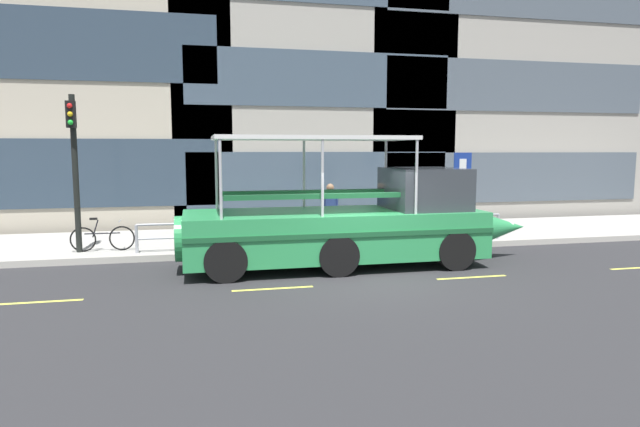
{
  "coord_description": "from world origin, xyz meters",
  "views": [
    {
      "loc": [
        -4.04,
        -12.33,
        3.06
      ],
      "look_at": [
        -0.68,
        2.24,
        1.3
      ],
      "focal_mm": 30.82,
      "sensor_mm": 36.0,
      "label": 1
    }
  ],
  "objects_px": {
    "traffic_light_pole": "(74,158)",
    "pedestrian_near_bow": "(406,209)",
    "parking_sign": "(462,181)",
    "leaned_bicycle": "(102,238)",
    "duck_tour_boat": "(355,224)",
    "pedestrian_mid_left": "(330,206)"
  },
  "relations": [
    {
      "from": "parking_sign",
      "to": "leaned_bicycle",
      "type": "relative_size",
      "value": 1.59
    },
    {
      "from": "traffic_light_pole",
      "to": "pedestrian_near_bow",
      "type": "relative_size",
      "value": 2.7
    },
    {
      "from": "pedestrian_near_bow",
      "to": "leaned_bicycle",
      "type": "bearing_deg",
      "value": -179.4
    },
    {
      "from": "leaned_bicycle",
      "to": "pedestrian_near_bow",
      "type": "xyz_separation_m",
      "value": [
        9.19,
        0.1,
        0.6
      ]
    },
    {
      "from": "parking_sign",
      "to": "pedestrian_mid_left",
      "type": "bearing_deg",
      "value": 168.49
    },
    {
      "from": "traffic_light_pole",
      "to": "leaned_bicycle",
      "type": "distance_m",
      "value": 2.34
    },
    {
      "from": "duck_tour_boat",
      "to": "pedestrian_near_bow",
      "type": "relative_size",
      "value": 5.95
    },
    {
      "from": "pedestrian_near_bow",
      "to": "duck_tour_boat",
      "type": "bearing_deg",
      "value": -133.16
    },
    {
      "from": "parking_sign",
      "to": "pedestrian_near_bow",
      "type": "bearing_deg",
      "value": 168.89
    },
    {
      "from": "pedestrian_mid_left",
      "to": "pedestrian_near_bow",
      "type": "bearing_deg",
      "value": -11.81
    },
    {
      "from": "leaned_bicycle",
      "to": "traffic_light_pole",
      "type": "bearing_deg",
      "value": -174.89
    },
    {
      "from": "parking_sign",
      "to": "duck_tour_boat",
      "type": "height_order",
      "value": "duck_tour_boat"
    },
    {
      "from": "duck_tour_boat",
      "to": "pedestrian_near_bow",
      "type": "distance_m",
      "value": 3.69
    },
    {
      "from": "pedestrian_mid_left",
      "to": "traffic_light_pole",
      "type": "bearing_deg",
      "value": -174.97
    },
    {
      "from": "pedestrian_near_bow",
      "to": "pedestrian_mid_left",
      "type": "relative_size",
      "value": 0.91
    },
    {
      "from": "parking_sign",
      "to": "leaned_bicycle",
      "type": "distance_m",
      "value": 11.03
    },
    {
      "from": "duck_tour_boat",
      "to": "pedestrian_near_bow",
      "type": "xyz_separation_m",
      "value": [
        2.52,
        2.69,
        0.06
      ]
    },
    {
      "from": "leaned_bicycle",
      "to": "pedestrian_near_bow",
      "type": "height_order",
      "value": "pedestrian_near_bow"
    },
    {
      "from": "traffic_light_pole",
      "to": "pedestrian_near_bow",
      "type": "xyz_separation_m",
      "value": [
        9.81,
        0.15,
        -1.66
      ]
    },
    {
      "from": "parking_sign",
      "to": "pedestrian_near_bow",
      "type": "distance_m",
      "value": 1.99
    },
    {
      "from": "traffic_light_pole",
      "to": "pedestrian_near_bow",
      "type": "height_order",
      "value": "traffic_light_pole"
    },
    {
      "from": "traffic_light_pole",
      "to": "duck_tour_boat",
      "type": "relative_size",
      "value": 0.45
    }
  ]
}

